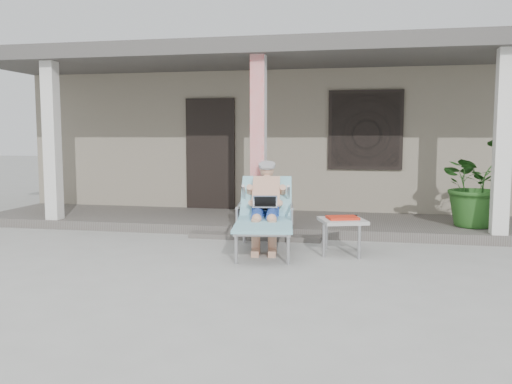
# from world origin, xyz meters

# --- Properties ---
(ground) EXTENTS (60.00, 60.00, 0.00)m
(ground) POSITION_xyz_m (0.00, 0.00, 0.00)
(ground) COLOR #9E9E99
(ground) RESTS_ON ground
(house) EXTENTS (10.40, 5.40, 3.30)m
(house) POSITION_xyz_m (0.00, 6.50, 1.67)
(house) COLOR gray
(house) RESTS_ON ground
(porch_deck) EXTENTS (10.00, 2.00, 0.15)m
(porch_deck) POSITION_xyz_m (0.00, 3.00, 0.07)
(porch_deck) COLOR #605B56
(porch_deck) RESTS_ON ground
(porch_overhang) EXTENTS (10.00, 2.30, 2.85)m
(porch_overhang) POSITION_xyz_m (0.00, 2.95, 2.79)
(porch_overhang) COLOR silver
(porch_overhang) RESTS_ON porch_deck
(porch_step) EXTENTS (2.00, 0.30, 0.07)m
(porch_step) POSITION_xyz_m (0.00, 1.85, 0.04)
(porch_step) COLOR #605B56
(porch_step) RESTS_ON ground
(lounger) EXTENTS (1.00, 2.01, 1.27)m
(lounger) POSITION_xyz_m (0.27, 1.26, 0.78)
(lounger) COLOR #B7B7BC
(lounger) RESTS_ON ground
(side_table) EXTENTS (0.71, 0.71, 0.50)m
(side_table) POSITION_xyz_m (1.34, 1.07, 0.42)
(side_table) COLOR #B3B3AE
(side_table) RESTS_ON ground
(potted_palm) EXTENTS (1.50, 1.40, 1.34)m
(potted_palm) POSITION_xyz_m (3.31, 2.80, 0.82)
(potted_palm) COLOR #26591E
(potted_palm) RESTS_ON porch_deck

